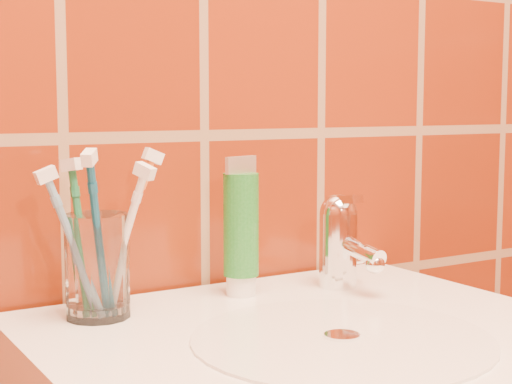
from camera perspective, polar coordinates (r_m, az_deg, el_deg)
glass_tumbler at (r=0.87m, az=-11.49°, el=-5.30°), size 0.08×0.08×0.11m
toothpaste_tube at (r=0.95m, az=-1.09°, el=-2.84°), size 0.05×0.04×0.17m
faucet at (r=1.00m, az=6.16°, el=-3.33°), size 0.05×0.11×0.12m
toothbrush_0 at (r=0.88m, az=-9.54°, el=-2.91°), size 0.10×0.10×0.18m
toothbrush_1 at (r=0.85m, az=-13.07°, el=-3.88°), size 0.08×0.08×0.17m
toothbrush_2 at (r=0.85m, az=-9.60°, el=-3.64°), size 0.11×0.14×0.19m
toothbrush_3 at (r=0.87m, az=-12.56°, el=-3.40°), size 0.07×0.08×0.19m
toothbrush_4 at (r=0.84m, az=-11.40°, el=-3.31°), size 0.11×0.12×0.20m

